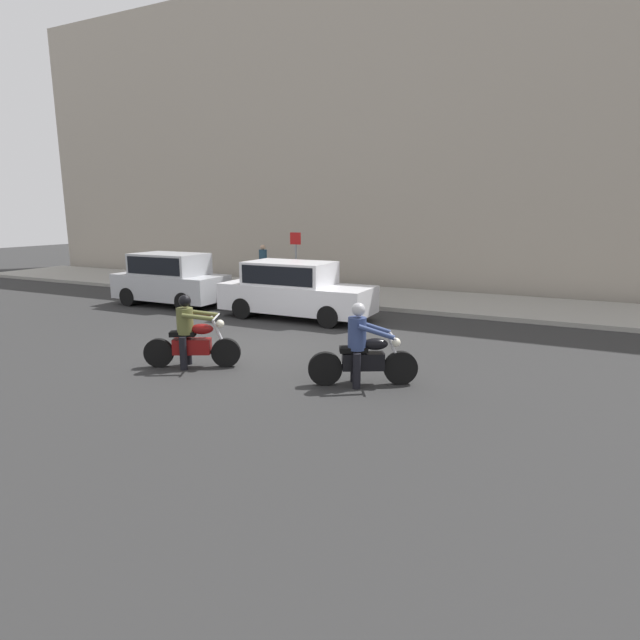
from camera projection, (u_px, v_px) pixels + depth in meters
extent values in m
plane|color=#2A2A2A|center=(257.00, 348.00, 12.28)|extent=(80.00, 80.00, 0.00)
cube|color=#99968E|center=(374.00, 297.00, 19.29)|extent=(40.00, 4.40, 0.14)
cube|color=#A89E8E|center=(407.00, 131.00, 20.97)|extent=(40.00, 1.40, 12.86)
cylinder|color=black|center=(401.00, 368.00, 9.65)|extent=(0.62, 0.41, 0.64)
cylinder|color=black|center=(325.00, 369.00, 9.60)|extent=(0.62, 0.41, 0.64)
cylinder|color=silver|center=(395.00, 352.00, 9.58)|extent=(0.31, 0.21, 0.70)
cube|color=black|center=(363.00, 361.00, 9.60)|extent=(0.82, 0.62, 0.32)
ellipsoid|color=black|center=(375.00, 344.00, 9.54)|extent=(0.54, 0.44, 0.22)
cube|color=black|center=(354.00, 349.00, 9.54)|extent=(0.57, 0.46, 0.10)
cylinder|color=silver|center=(392.00, 335.00, 9.51)|extent=(0.37, 0.63, 0.04)
sphere|color=silver|center=(396.00, 342.00, 9.54)|extent=(0.17, 0.17, 0.17)
cylinder|color=silver|center=(346.00, 365.00, 9.76)|extent=(0.65, 0.39, 0.07)
cylinder|color=black|center=(357.00, 371.00, 9.42)|extent=(0.20, 0.20, 0.67)
cylinder|color=black|center=(354.00, 365.00, 9.81)|extent=(0.20, 0.20, 0.67)
cylinder|color=navy|center=(357.00, 334.00, 9.48)|extent=(0.46, 0.46, 0.61)
cylinder|color=navy|center=(376.00, 332.00, 9.26)|extent=(0.64, 0.40, 0.30)
cylinder|color=navy|center=(373.00, 327.00, 9.69)|extent=(0.64, 0.40, 0.30)
sphere|color=tan|center=(359.00, 311.00, 9.40)|extent=(0.20, 0.20, 0.20)
sphere|color=#B7B7BC|center=(359.00, 309.00, 9.39)|extent=(0.25, 0.25, 0.25)
cylinder|color=black|center=(226.00, 353.00, 10.75)|extent=(0.60, 0.38, 0.61)
cylinder|color=black|center=(159.00, 353.00, 10.73)|extent=(0.60, 0.38, 0.61)
cylinder|color=silver|center=(220.00, 335.00, 10.67)|extent=(0.36, 0.22, 0.82)
cube|color=maroon|center=(192.00, 346.00, 10.71)|extent=(0.81, 0.60, 0.32)
ellipsoid|color=maroon|center=(202.00, 329.00, 10.64)|extent=(0.54, 0.43, 0.22)
cube|color=black|center=(183.00, 334.00, 10.66)|extent=(0.57, 0.45, 0.10)
cylinder|color=silver|center=(216.00, 317.00, 10.59)|extent=(0.35, 0.64, 0.04)
sphere|color=silver|center=(220.00, 324.00, 10.62)|extent=(0.17, 0.17, 0.17)
cylinder|color=silver|center=(180.00, 350.00, 10.89)|extent=(0.66, 0.38, 0.07)
cylinder|color=black|center=(183.00, 353.00, 10.54)|extent=(0.20, 0.20, 0.69)
cylinder|color=black|center=(188.00, 348.00, 10.93)|extent=(0.20, 0.20, 0.69)
cylinder|color=brown|center=(185.00, 321.00, 10.60)|extent=(0.46, 0.46, 0.54)
cylinder|color=brown|center=(198.00, 317.00, 10.37)|extent=(0.62, 0.38, 0.17)
cylinder|color=brown|center=(202.00, 313.00, 10.80)|extent=(0.62, 0.38, 0.17)
sphere|color=tan|center=(185.00, 302.00, 10.52)|extent=(0.20, 0.20, 0.20)
sphere|color=black|center=(185.00, 301.00, 10.51)|extent=(0.25, 0.25, 0.25)
cube|color=silver|center=(297.00, 297.00, 15.63)|extent=(4.67, 1.76, 0.80)
cube|color=silver|center=(290.00, 273.00, 15.58)|extent=(2.57, 1.62, 0.68)
cube|color=black|center=(290.00, 273.00, 15.58)|extent=(2.36, 1.65, 0.54)
cylinder|color=black|center=(340.00, 312.00, 15.07)|extent=(0.64, 1.82, 0.64)
cylinder|color=black|center=(257.00, 304.00, 16.32)|extent=(0.64, 1.82, 0.64)
cube|color=#B2B5BA|center=(171.00, 286.00, 17.83)|extent=(3.95, 1.70, 0.84)
cube|color=#B2B5BA|center=(169.00, 264.00, 17.67)|extent=(2.45, 1.56, 0.72)
cube|color=black|center=(169.00, 264.00, 17.67)|extent=(2.25, 1.59, 0.58)
cylinder|color=black|center=(199.00, 299.00, 17.37)|extent=(0.64, 1.76, 0.64)
cylinder|color=black|center=(145.00, 294.00, 18.43)|extent=(0.64, 1.76, 0.64)
cylinder|color=gray|center=(296.00, 263.00, 19.26)|extent=(0.08, 0.08, 2.34)
cube|color=red|center=(295.00, 238.00, 19.05)|extent=(0.44, 0.03, 0.44)
cylinder|color=black|center=(261.00, 274.00, 22.17)|extent=(0.14, 0.14, 0.89)
cylinder|color=black|center=(265.00, 274.00, 22.08)|extent=(0.14, 0.14, 0.89)
cylinder|color=#234256|center=(263.00, 257.00, 21.97)|extent=(0.34, 0.34, 0.58)
sphere|color=tan|center=(263.00, 247.00, 21.89)|extent=(0.21, 0.21, 0.21)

